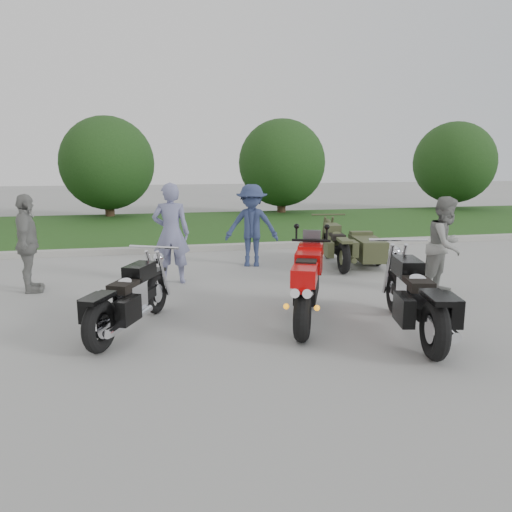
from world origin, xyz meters
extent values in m
plane|color=#9E9E99|center=(0.00, 0.00, 0.00)|extent=(80.00, 80.00, 0.00)
cube|color=#A4A29A|center=(0.00, 6.00, 0.07)|extent=(60.00, 0.30, 0.15)
cube|color=#27581E|center=(0.00, 10.15, 0.07)|extent=(60.00, 8.00, 0.14)
cylinder|color=#3F2B1C|center=(-3.00, 13.50, 0.60)|extent=(0.36, 0.36, 1.20)
sphere|color=#193513|center=(-3.00, 13.50, 2.20)|extent=(3.60, 3.60, 3.60)
cylinder|color=#3F2B1C|center=(4.00, 13.50, 0.60)|extent=(0.36, 0.36, 1.20)
sphere|color=#193513|center=(4.00, 13.50, 2.20)|extent=(3.60, 3.60, 3.60)
cylinder|color=#3F2B1C|center=(12.00, 13.50, 0.60)|extent=(0.36, 0.36, 1.20)
sphere|color=#193513|center=(12.00, 13.50, 2.20)|extent=(3.60, 3.60, 3.60)
torus|color=black|center=(0.50, -0.87, 0.34)|extent=(0.44, 0.71, 0.68)
torus|color=black|center=(1.09, 0.59, 0.33)|extent=(0.37, 0.66, 0.66)
cube|color=black|center=(0.78, -0.19, 0.60)|extent=(0.65, 1.03, 0.38)
cube|color=#C10707|center=(0.87, 0.04, 0.90)|extent=(0.57, 0.70, 0.28)
cube|color=#C10707|center=(0.59, -0.65, 0.85)|extent=(0.53, 0.68, 0.24)
cube|color=black|center=(0.72, -0.32, 0.94)|extent=(0.41, 0.46, 0.11)
cube|color=#C10707|center=(1.02, 0.42, 0.85)|extent=(0.51, 0.54, 0.44)
cylinder|color=silver|center=(0.41, -0.90, 0.68)|extent=(0.30, 0.51, 0.24)
cylinder|color=silver|center=(0.55, -0.96, 0.68)|extent=(0.30, 0.51, 0.24)
torus|color=black|center=(-2.08, -0.72, 0.34)|extent=(0.45, 0.69, 0.69)
torus|color=black|center=(-1.37, 0.78, 0.32)|extent=(0.39, 0.63, 0.65)
cube|color=black|center=(-1.73, 0.03, 0.42)|extent=(0.72, 1.19, 0.14)
cube|color=silver|center=(-1.73, 0.03, 0.50)|extent=(0.47, 0.54, 0.35)
cube|color=black|center=(-1.60, 0.31, 0.79)|extent=(0.49, 0.62, 0.22)
cube|color=black|center=(-1.79, -0.10, 0.69)|extent=(0.47, 0.58, 0.12)
cube|color=black|center=(-2.08, -0.72, 0.71)|extent=(0.44, 0.60, 0.06)
cylinder|color=silver|center=(-1.71, -0.36, 0.28)|extent=(0.57, 1.05, 0.10)
torus|color=black|center=(1.87, -1.79, 0.38)|extent=(0.35, 0.78, 0.76)
torus|color=black|center=(2.28, 0.01, 0.36)|extent=(0.29, 0.73, 0.72)
cube|color=black|center=(2.08, -0.89, 0.47)|extent=(0.54, 1.36, 0.16)
cube|color=silver|center=(2.08, -0.89, 0.56)|extent=(0.44, 0.56, 0.39)
cube|color=black|center=(2.15, -0.56, 0.87)|extent=(0.44, 0.67, 0.25)
cube|color=black|center=(2.04, -1.05, 0.76)|extent=(0.43, 0.61, 0.13)
cube|color=black|center=(1.87, -1.79, 0.78)|extent=(0.38, 0.65, 0.07)
cylinder|color=silver|center=(2.19, -1.32, 0.31)|extent=(0.38, 1.22, 0.11)
torus|color=black|center=(2.52, 2.73, 0.35)|extent=(0.27, 0.71, 0.69)
torus|color=black|center=(2.76, 4.39, 0.33)|extent=(0.21, 0.66, 0.65)
cube|color=black|center=(2.64, 3.56, 0.43)|extent=(0.40, 1.24, 0.14)
cube|color=#3E4327|center=(2.64, 3.56, 0.51)|extent=(0.37, 0.50, 0.36)
cube|color=#3E4327|center=(2.68, 3.87, 0.79)|extent=(0.36, 0.59, 0.22)
cube|color=black|center=(2.62, 3.41, 0.69)|extent=(0.35, 0.54, 0.12)
cube|color=#3E4327|center=(2.52, 2.73, 0.71)|extent=(0.30, 0.59, 0.06)
cylinder|color=#3E4327|center=(2.77, 3.19, 0.28)|extent=(0.26, 1.12, 0.10)
cube|color=#3E4327|center=(3.33, 3.36, 0.41)|extent=(0.74, 1.39, 0.46)
torus|color=black|center=(3.58, 3.33, 0.28)|extent=(0.20, 0.58, 0.57)
imported|color=slate|center=(-1.04, 2.72, 0.97)|extent=(0.77, 0.56, 1.95)
imported|color=gray|center=(3.72, 0.97, 0.87)|extent=(1.07, 1.01, 1.74)
imported|color=navy|center=(0.79, 3.92, 0.92)|extent=(1.32, 0.97, 1.83)
imported|color=gray|center=(-3.59, 2.55, 0.89)|extent=(0.55, 1.09, 1.78)
camera|label=1|loc=(-1.39, -6.91, 2.40)|focal=35.00mm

